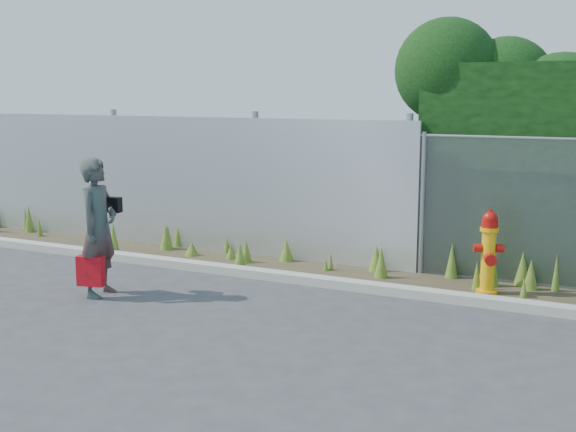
# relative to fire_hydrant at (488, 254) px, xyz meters

# --- Properties ---
(ground) EXTENTS (80.00, 80.00, 0.00)m
(ground) POSITION_rel_fire_hydrant_xyz_m (-2.12, -2.33, -0.55)
(ground) COLOR #3B3B3D
(ground) RESTS_ON ground
(curb) EXTENTS (16.00, 0.22, 0.12)m
(curb) POSITION_rel_fire_hydrant_xyz_m (-2.12, -0.53, -0.49)
(curb) COLOR #A7A497
(curb) RESTS_ON ground
(weed_strip) EXTENTS (16.00, 1.28, 0.54)m
(weed_strip) POSITION_rel_fire_hydrant_xyz_m (-2.51, 0.19, -0.40)
(weed_strip) COLOR #3E3523
(weed_strip) RESTS_ON ground
(corrugated_fence) EXTENTS (8.50, 0.21, 2.30)m
(corrugated_fence) POSITION_rel_fire_hydrant_xyz_m (-5.36, 0.68, 0.56)
(corrugated_fence) COLOR silver
(corrugated_fence) RESTS_ON ground
(fire_hydrant) EXTENTS (0.38, 0.34, 1.13)m
(fire_hydrant) POSITION_rel_fire_hydrant_xyz_m (0.00, 0.00, 0.00)
(fire_hydrant) COLOR #F1AE0C
(fire_hydrant) RESTS_ON ground
(woman) EXTENTS (0.50, 0.70, 1.79)m
(woman) POSITION_rel_fire_hydrant_xyz_m (-4.50, -2.19, 0.35)
(woman) COLOR #106A5D
(woman) RESTS_ON ground
(red_tote_bag) EXTENTS (0.35, 0.13, 0.45)m
(red_tote_bag) POSITION_rel_fire_hydrant_xyz_m (-4.49, -2.39, -0.18)
(red_tote_bag) COLOR #A9090D
(black_shoulder_bag) EXTENTS (0.26, 0.11, 0.20)m
(black_shoulder_bag) POSITION_rel_fire_hydrant_xyz_m (-4.48, -1.94, 0.61)
(black_shoulder_bag) COLOR black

